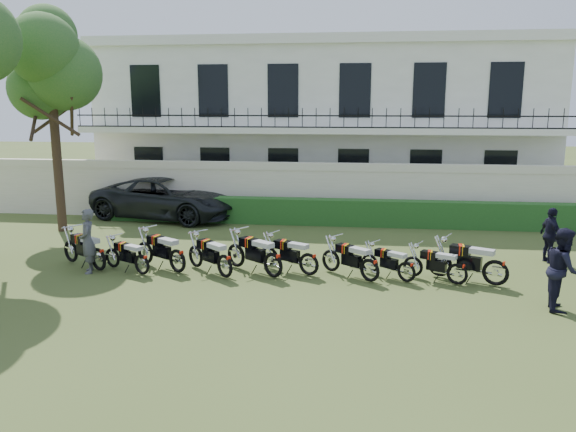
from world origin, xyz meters
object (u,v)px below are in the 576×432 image
motorcycle_0 (98,254)px  motorcycle_5 (309,259)px  inspector (88,241)px  motorcycle_1 (142,259)px  tree_west_near (51,65)px  officer_5 (550,235)px  suv (167,198)px  officer_1 (563,269)px  motorcycle_6 (370,265)px  motorcycle_9 (496,266)px  motorcycle_8 (458,269)px  motorcycle_4 (273,259)px  motorcycle_2 (177,255)px  motorcycle_3 (225,260)px  motorcycle_7 (407,267)px

motorcycle_0 → motorcycle_5: (5.82, 0.28, -0.02)m
inspector → motorcycle_1: bearing=62.6°
tree_west_near → inspector: tree_west_near is taller
motorcycle_0 → officer_5: size_ratio=1.10×
suv → officer_1: bearing=-113.3°
motorcycle_6 → officer_5: bearing=-26.7°
motorcycle_0 → officer_5: bearing=-47.8°
officer_5 → motorcycle_9: bearing=127.4°
motorcycle_8 → officer_1: officer_1 is taller
suv → motorcycle_1: bearing=-153.5°
motorcycle_4 → officer_5: (7.80, 2.50, 0.28)m
motorcycle_6 → officer_1: (4.24, -1.42, 0.46)m
motorcycle_1 → motorcycle_2: bearing=-45.4°
motorcycle_1 → motorcycle_2: motorcycle_2 is taller
motorcycle_1 → motorcycle_4: motorcycle_4 is taller
motorcycle_8 → officer_5: bearing=-22.3°
tree_west_near → officer_5: bearing=-7.6°
motorcycle_2 → officer_1: bearing=-67.9°
motorcycle_3 → motorcycle_6: motorcycle_3 is taller
motorcycle_3 → motorcycle_7: 4.78m
motorcycle_0 → officer_1: bearing=-66.2°
motorcycle_2 → officer_1: 9.60m
motorcycle_8 → suv: (-10.21, 7.37, 0.39)m
motorcycle_1 → motorcycle_8: motorcycle_1 is taller
motorcycle_1 → motorcycle_3: bearing=-63.3°
motorcycle_2 → officer_1: officer_1 is taller
tree_west_near → motorcycle_2: bearing=-38.3°
tree_west_near → motorcycle_6: tree_west_near is taller
motorcycle_6 → motorcycle_9: 3.17m
motorcycle_7 → inspector: (-8.62, -0.13, 0.46)m
motorcycle_4 → motorcycle_9: size_ratio=0.92×
motorcycle_5 → officer_5: (6.87, 2.20, 0.33)m
motorcycle_3 → officer_5: (9.08, 2.68, 0.32)m
motorcycle_2 → motorcycle_9: motorcycle_9 is taller
motorcycle_4 → motorcycle_8: 4.77m
motorcycle_8 → motorcycle_6: bearing=118.9°
motorcycle_0 → motorcycle_4: 4.89m
motorcycle_5 → suv: size_ratio=0.30×
motorcycle_1 → motorcycle_5: size_ratio=0.91×
motorcycle_1 → motorcycle_3: size_ratio=1.02×
suv → officer_5: 14.11m
motorcycle_9 → motorcycle_6: bearing=117.0°
motorcycle_6 → motorcycle_1: bearing=128.6°
motorcycle_3 → inspector: 3.87m
motorcycle_7 → suv: bearing=86.6°
motorcycle_9 → motorcycle_3: bearing=117.5°
motorcycle_0 → motorcycle_2: (2.23, 0.09, 0.01)m
tree_west_near → officer_1: bearing=-22.0°
tree_west_near → inspector: size_ratio=4.45×
motorcycle_0 → suv: suv is taller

